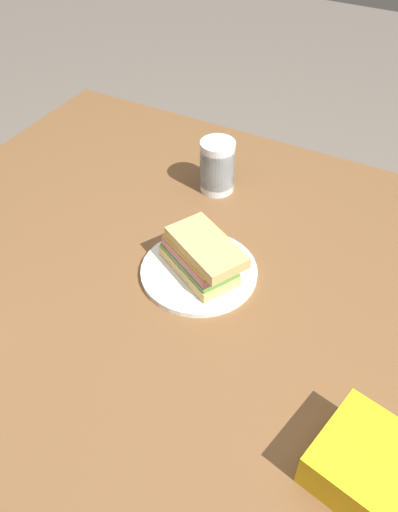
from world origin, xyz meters
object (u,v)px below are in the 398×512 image
paper_plate (199,271)px  chip_bag (395,483)px  plastic_cup_stack (217,166)px  sandwich (201,256)px  dining_table (202,306)px

paper_plate → chip_bag: (0.46, -0.27, 0.03)m
chip_bag → plastic_cup_stack: plastic_cup_stack is taller
sandwich → plastic_cup_stack: bearing=110.7°
chip_bag → sandwich: bearing=162.3°
sandwich → plastic_cup_stack: size_ratio=1.57×
dining_table → sandwich: (-0.01, 0.01, 0.13)m
chip_bag → plastic_cup_stack: (-0.56, 0.55, 0.03)m
dining_table → paper_plate: paper_plate is taller
paper_plate → sandwich: 0.05m
paper_plate → chip_bag: chip_bag is taller
paper_plate → plastic_cup_stack: 0.31m
plastic_cup_stack → sandwich: bearing=-69.3°
plastic_cup_stack → chip_bag: bearing=-44.4°
dining_table → chip_bag: size_ratio=6.38×
dining_table → paper_plate: (-0.02, 0.01, 0.09)m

